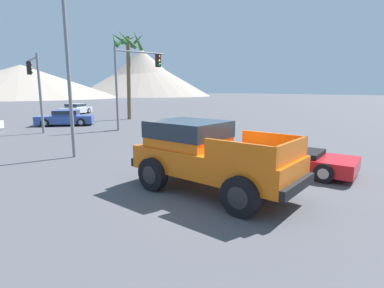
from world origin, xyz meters
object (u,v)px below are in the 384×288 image
(traffic_light_crosswalk, at_px, (136,73))
(palm_tree_tall, at_px, (127,54))
(street_lamp_post, at_px, (67,50))
(traffic_light_main, at_px, (35,78))
(red_convertible_car, at_px, (290,159))
(parked_car_silver, at_px, (75,109))
(orange_pickup_truck, at_px, (205,152))
(parked_car_blue, at_px, (66,118))

(traffic_light_crosswalk, xyz_separation_m, palm_tree_tall, (2.73, 6.88, 2.09))
(street_lamp_post, height_order, palm_tree_tall, palm_tree_tall)
(traffic_light_main, xyz_separation_m, palm_tree_tall, (8.60, 3.66, 2.49))
(traffic_light_main, bearing_deg, red_convertible_car, -163.66)
(parked_car_silver, xyz_separation_m, traffic_light_main, (-6.31, -13.06, 2.93))
(street_lamp_post, bearing_deg, orange_pickup_truck, -75.38)
(red_convertible_car, relative_size, traffic_light_crosswalk, 0.81)
(parked_car_blue, height_order, traffic_light_crosswalk, traffic_light_crosswalk)
(traffic_light_main, bearing_deg, parked_car_silver, -25.79)
(traffic_light_main, height_order, street_lamp_post, street_lamp_post)
(orange_pickup_truck, height_order, parked_car_silver, orange_pickup_truck)
(palm_tree_tall, bearing_deg, traffic_light_crosswalk, -111.66)
(parked_car_silver, distance_m, street_lamp_post, 24.23)
(orange_pickup_truck, bearing_deg, parked_car_blue, 73.00)
(traffic_light_crosswalk, relative_size, palm_tree_tall, 0.70)
(red_convertible_car, xyz_separation_m, palm_tree_tall, (3.70, 20.37, 5.65))
(orange_pickup_truck, relative_size, parked_car_silver, 1.11)
(parked_car_blue, bearing_deg, red_convertible_car, -145.56)
(orange_pickup_truck, relative_size, red_convertible_car, 1.12)
(traffic_light_crosswalk, distance_m, palm_tree_tall, 7.69)
(parked_car_silver, height_order, street_lamp_post, street_lamp_post)
(red_convertible_car, height_order, parked_car_blue, parked_car_blue)
(traffic_light_main, height_order, palm_tree_tall, palm_tree_tall)
(traffic_light_main, relative_size, palm_tree_tall, 0.63)
(orange_pickup_truck, height_order, traffic_light_main, traffic_light_main)
(traffic_light_crosswalk, bearing_deg, street_lamp_post, -133.75)
(orange_pickup_truck, distance_m, street_lamp_post, 7.54)
(parked_car_silver, relative_size, traffic_light_main, 0.91)
(orange_pickup_truck, xyz_separation_m, traffic_light_main, (-1.20, 16.46, 2.45))
(street_lamp_post, bearing_deg, palm_tree_tall, 56.06)
(palm_tree_tall, bearing_deg, traffic_light_main, -156.92)
(parked_car_blue, distance_m, street_lamp_post, 13.01)
(traffic_light_main, xyz_separation_m, traffic_light_crosswalk, (5.87, -3.21, 0.40))
(traffic_light_main, relative_size, traffic_light_crosswalk, 0.90)
(parked_car_silver, bearing_deg, palm_tree_tall, 152.34)
(traffic_light_main, xyz_separation_m, street_lamp_post, (-0.52, -9.89, 0.82))
(traffic_light_main, bearing_deg, orange_pickup_truck, -175.85)
(parked_car_blue, bearing_deg, orange_pickup_truck, -156.75)
(red_convertible_car, distance_m, street_lamp_post, 9.57)
(parked_car_silver, distance_m, traffic_light_crosswalk, 16.62)
(orange_pickup_truck, height_order, traffic_light_crosswalk, traffic_light_crosswalk)
(parked_car_silver, relative_size, street_lamp_post, 0.64)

